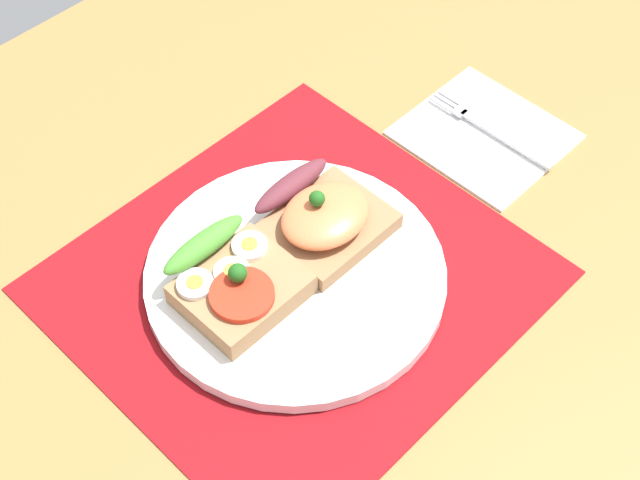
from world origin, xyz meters
The scene contains 7 objects.
ground_plane centered at (0.00, 0.00, -1.60)cm, with size 120.00×90.00×3.20cm, color olive.
placemat centered at (0.00, 0.00, 0.15)cm, with size 36.58×34.72×0.30cm, color maroon.
plate centered at (0.00, 0.00, 0.92)cm, with size 25.83×25.83×1.24cm, color white.
sandwich_egg_tomato centered at (-5.07, 1.83, 3.14)cm, with size 9.61×9.66×4.40cm.
sandwich_salmon centered at (4.78, 1.40, 3.43)cm, with size 10.10×9.91×5.38cm.
napkin centered at (25.38, -0.67, 0.30)cm, with size 13.56×14.60×0.60cm, color white.
fork centered at (25.85, -0.50, 0.76)cm, with size 1.62×14.38×0.32cm.
Camera 1 is at (-32.09, -34.36, 64.57)cm, focal length 51.91 mm.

